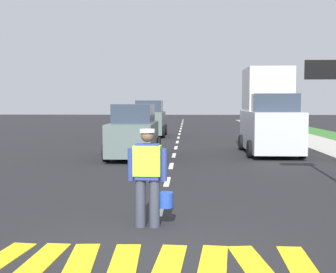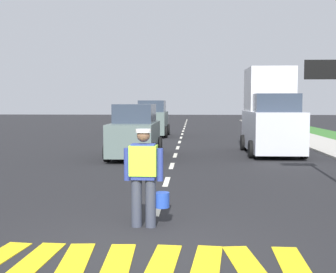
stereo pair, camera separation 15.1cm
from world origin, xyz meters
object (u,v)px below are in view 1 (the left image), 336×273
Objects in this scene: car_oncoming_second at (150,120)px; car_oncoming_lead at (134,133)px; delivery_truck at (269,114)px; lane_direction_sign at (333,91)px; road_worker at (149,173)px.

car_oncoming_lead is at bearing -88.41° from car_oncoming_second.
delivery_truck reaches higher than car_oncoming_second.
delivery_truck reaches higher than car_oncoming_lead.
delivery_truck is (-0.40, 6.92, -0.80)m from lane_direction_sign.
car_oncoming_second is (-1.70, 20.51, 0.10)m from road_worker.
delivery_truck is at bearing -58.27° from car_oncoming_second.
delivery_truck is at bearing 70.48° from road_worker.
car_oncoming_lead is (-5.40, -1.60, -0.67)m from delivery_truck.
lane_direction_sign is at bearing -42.51° from car_oncoming_lead.
delivery_truck is 1.13× the size of car_oncoming_second.
delivery_truck reaches higher than road_worker.
delivery_truck reaches higher than lane_direction_sign.
car_oncoming_lead is at bearing 98.24° from road_worker.
car_oncoming_second reaches higher than car_oncoming_lead.
car_oncoming_second is at bearing 94.75° from road_worker.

